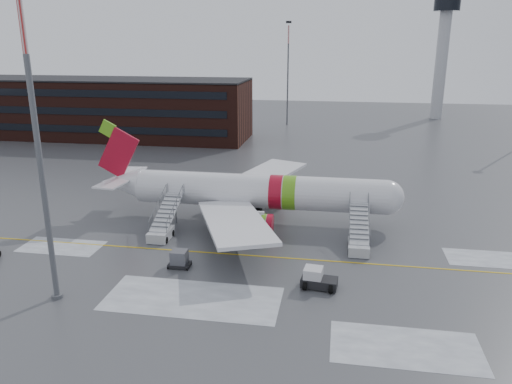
% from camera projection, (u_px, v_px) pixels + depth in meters
% --- Properties ---
extents(ground, '(260.00, 260.00, 0.00)m').
position_uv_depth(ground, '(282.00, 253.00, 48.27)').
color(ground, '#494C4F').
rests_on(ground, ground).
extents(airliner, '(35.03, 32.97, 11.18)m').
position_uv_depth(airliner, '(251.00, 191.00, 56.36)').
color(airliner, white).
rests_on(airliner, ground).
extents(airstair_fwd, '(2.05, 7.70, 3.48)m').
position_uv_depth(airstair_fwd, '(359.00, 239.00, 48.96)').
color(airstair_fwd, '#B4B7BC').
rests_on(airstair_fwd, ground).
extents(airstair_aft, '(2.05, 7.70, 3.48)m').
position_uv_depth(airstair_aft, '(163.00, 227.00, 52.18)').
color(airstair_aft, '#B6B8BD').
rests_on(airstair_aft, ground).
extents(pushback_tug, '(3.12, 2.47, 1.70)m').
position_uv_depth(pushback_tug, '(317.00, 279.00, 41.46)').
color(pushback_tug, black).
rests_on(pushback_tug, ground).
extents(uld_container, '(1.96, 1.50, 1.59)m').
position_uv_depth(uld_container, '(179.00, 259.00, 45.20)').
color(uld_container, black).
rests_on(uld_container, ground).
extents(light_mast_near, '(1.20, 1.20, 23.83)m').
position_uv_depth(light_mast_near, '(38.00, 146.00, 36.38)').
color(light_mast_near, '#595B60').
rests_on(light_mast_near, ground).
extents(terminal_building, '(62.00, 16.11, 12.30)m').
position_uv_depth(terminal_building, '(102.00, 108.00, 105.54)').
color(terminal_building, '#3F1E16').
rests_on(terminal_building, ground).
extents(control_tower, '(6.40, 6.40, 30.00)m').
position_uv_depth(control_tower, '(443.00, 45.00, 127.70)').
color(control_tower, '#B2B5BA').
rests_on(control_tower, ground).
extents(light_mast_far_n, '(1.20, 1.20, 24.25)m').
position_uv_depth(light_mast_far_n, '(288.00, 67.00, 119.14)').
color(light_mast_far_n, '#595B60').
rests_on(light_mast_far_n, ground).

